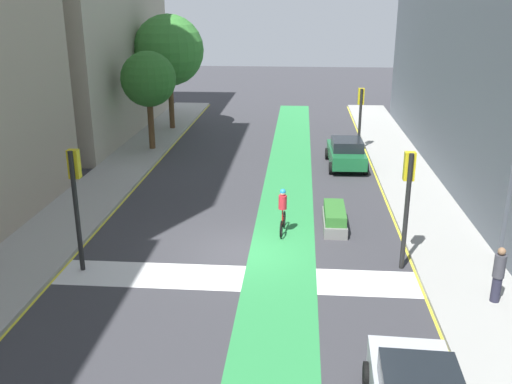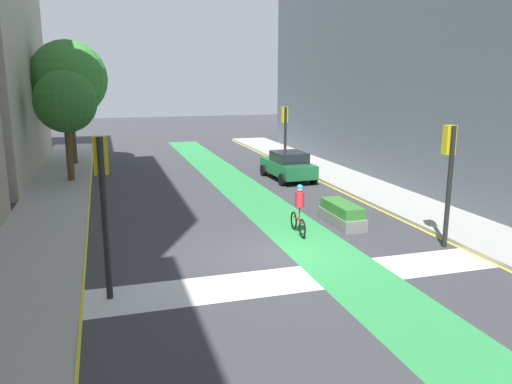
# 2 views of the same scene
# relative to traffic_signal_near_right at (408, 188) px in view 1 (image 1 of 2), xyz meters

# --- Properties ---
(ground_plane) EXTENTS (120.00, 120.00, 0.00)m
(ground_plane) POSITION_rel_traffic_signal_near_right_xyz_m (-5.56, 0.68, -2.84)
(ground_plane) COLOR #38383D
(bike_lane_paint) EXTENTS (2.40, 60.00, 0.01)m
(bike_lane_paint) POSITION_rel_traffic_signal_near_right_xyz_m (-4.11, 0.68, -2.84)
(bike_lane_paint) COLOR #2D8C47
(bike_lane_paint) RESTS_ON ground_plane
(crosswalk_band) EXTENTS (12.00, 1.80, 0.01)m
(crosswalk_band) POSITION_rel_traffic_signal_near_right_xyz_m (-5.56, -1.32, -2.84)
(crosswalk_band) COLOR silver
(crosswalk_band) RESTS_ON ground_plane
(sidewalk_left) EXTENTS (3.00, 60.00, 0.15)m
(sidewalk_left) POSITION_rel_traffic_signal_near_right_xyz_m (-13.06, 0.68, -2.77)
(sidewalk_left) COLOR #9E9E99
(sidewalk_left) RESTS_ON ground_plane
(curb_stripe_left) EXTENTS (0.16, 60.00, 0.01)m
(curb_stripe_left) POSITION_rel_traffic_signal_near_right_xyz_m (-11.56, 0.68, -2.84)
(curb_stripe_left) COLOR yellow
(curb_stripe_left) RESTS_ON ground_plane
(sidewalk_right) EXTENTS (3.00, 60.00, 0.15)m
(sidewalk_right) POSITION_rel_traffic_signal_near_right_xyz_m (1.94, 0.68, -2.77)
(sidewalk_right) COLOR #9E9E99
(sidewalk_right) RESTS_ON ground_plane
(curb_stripe_right) EXTENTS (0.16, 60.00, 0.01)m
(curb_stripe_right) POSITION_rel_traffic_signal_near_right_xyz_m (0.44, 0.68, -2.84)
(curb_stripe_right) COLOR yellow
(curb_stripe_right) RESTS_ON ground_plane
(traffic_signal_near_right) EXTENTS (0.35, 0.52, 4.04)m
(traffic_signal_near_right) POSITION_rel_traffic_signal_near_right_xyz_m (0.00, 0.00, 0.00)
(traffic_signal_near_right) COLOR black
(traffic_signal_near_right) RESTS_ON ground_plane
(traffic_signal_near_left) EXTENTS (0.35, 0.52, 4.16)m
(traffic_signal_near_left) POSITION_rel_traffic_signal_near_right_xyz_m (-10.83, -1.00, 0.08)
(traffic_signal_near_left) COLOR black
(traffic_signal_near_left) RESTS_ON ground_plane
(traffic_signal_far_right) EXTENTS (0.35, 0.52, 3.81)m
(traffic_signal_far_right) POSITION_rel_traffic_signal_near_right_xyz_m (-0.07, 15.45, -0.16)
(traffic_signal_far_right) COLOR black
(traffic_signal_far_right) RESTS_ON ground_plane
(car_green_right_far) EXTENTS (2.13, 4.25, 1.57)m
(car_green_right_far) POSITION_rel_traffic_signal_near_right_xyz_m (-1.04, 12.18, -2.04)
(car_green_right_far) COLOR #196033
(car_green_right_far) RESTS_ON ground_plane
(cyclist_in_lane) EXTENTS (0.32, 1.73, 1.86)m
(cyclist_in_lane) POSITION_rel_traffic_signal_near_right_xyz_m (-4.17, 2.59, -1.87)
(cyclist_in_lane) COLOR black
(cyclist_in_lane) RESTS_ON ground_plane
(pedestrian_sidewalk_right_a) EXTENTS (0.34, 0.34, 1.75)m
(pedestrian_sidewalk_right_a) POSITION_rel_traffic_signal_near_right_xyz_m (2.36, -2.44, -1.80)
(pedestrian_sidewalk_right_a) COLOR #262638
(pedestrian_sidewalk_right_a) RESTS_ON sidewalk_right
(street_tree_near) EXTENTS (3.23, 3.23, 5.77)m
(street_tree_near) POSITION_rel_traffic_signal_near_right_xyz_m (-12.50, 14.76, 1.44)
(street_tree_near) COLOR brown
(street_tree_near) RESTS_ON sidewalk_left
(street_tree_far) EXTENTS (4.74, 4.74, 7.69)m
(street_tree_far) POSITION_rel_traffic_signal_near_right_xyz_m (-12.56, 20.55, 2.61)
(street_tree_far) COLOR brown
(street_tree_far) RESTS_ON sidewalk_left
(median_planter) EXTENTS (0.90, 2.52, 0.85)m
(median_planter) POSITION_rel_traffic_signal_near_right_xyz_m (-2.11, 3.31, -2.44)
(median_planter) COLOR slate
(median_planter) RESTS_ON ground_plane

